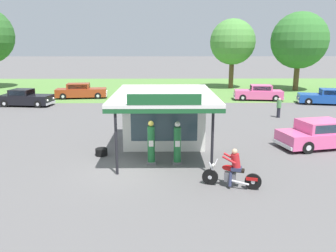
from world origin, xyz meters
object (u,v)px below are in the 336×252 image
parked_car_second_row_spare (259,93)px  featured_classic_sedan (326,135)px  parked_car_back_row_centre_right (25,98)px  motorcycle_with_rider (233,171)px  parked_car_back_row_far_right (157,97)px  parked_car_back_row_left (327,97)px  gas_pump_nearside (151,144)px  gas_pump_offside (177,144)px  parked_car_back_row_right (81,91)px  spare_tire_stack (101,152)px  bystander_strolling_foreground (279,107)px

parked_car_second_row_spare → featured_classic_sedan: bearing=-92.5°
parked_car_back_row_centre_right → parked_car_second_row_spare: 22.39m
motorcycle_with_rider → parked_car_back_row_far_right: motorcycle_with_rider is taller
parked_car_back_row_left → parked_car_back_row_far_right: size_ratio=1.00×
motorcycle_with_rider → gas_pump_nearside: bearing=139.6°
gas_pump_offside → featured_classic_sedan: size_ratio=0.35×
featured_classic_sedan → parked_car_back_row_right: parked_car_back_row_right is taller
parked_car_back_row_far_right → parked_car_second_row_spare: 10.45m
gas_pump_nearside → spare_tire_stack: bearing=154.0°
motorcycle_with_rider → featured_classic_sedan: (6.18, 5.40, 0.03)m
gas_pump_offside → parked_car_second_row_spare: size_ratio=0.40×
parked_car_back_row_right → parked_car_back_row_centre_right: parked_car_back_row_right is taller
featured_classic_sedan → parked_car_back_row_far_right: 16.97m
parked_car_back_row_centre_right → gas_pump_offside: bearing=-50.0°
featured_classic_sedan → parked_car_back_row_centre_right: bearing=148.5°
parked_car_back_row_far_right → gas_pump_nearside: bearing=-89.8°
parked_car_back_row_right → spare_tire_stack: size_ratio=9.10×
parked_car_back_row_centre_right → parked_car_back_row_far_right: (11.95, 0.89, -0.02)m
gas_pump_offside → motorcycle_with_rider: size_ratio=0.91×
bystander_strolling_foreground → parked_car_back_row_far_right: bearing=146.1°
bystander_strolling_foreground → parked_car_second_row_spare: bearing=84.8°
parked_car_back_row_far_right → parked_car_second_row_spare: bearing=11.8°
gas_pump_offside → parked_car_back_row_far_right: 16.73m
bystander_strolling_foreground → spare_tire_stack: bearing=-142.8°
parked_car_back_row_left → parked_car_back_row_far_right: (-16.01, 0.37, 0.01)m
parked_car_second_row_spare → bystander_strolling_foreground: bearing=-95.2°
parked_car_back_row_right → gas_pump_offside: bearing=-65.5°
gas_pump_nearside → gas_pump_offside: 1.22m
gas_pump_nearside → featured_classic_sedan: 9.81m
motorcycle_with_rider → spare_tire_stack: (-5.83, 4.03, -0.47)m
parked_car_back_row_left → parked_car_second_row_spare: bearing=156.5°
parked_car_back_row_left → spare_tire_stack: 23.86m
motorcycle_with_rider → parked_car_second_row_spare: size_ratio=0.44×
gas_pump_nearside → bystander_strolling_foreground: size_ratio=1.36×
featured_classic_sedan → parked_car_back_row_right: size_ratio=1.06×
motorcycle_with_rider → parked_car_back_row_right: (-11.30, 23.11, 0.06)m
parked_car_back_row_centre_right → parked_car_second_row_spare: bearing=7.8°
motorcycle_with_rider → parked_car_back_row_right: motorcycle_with_rider is taller
featured_classic_sedan → gas_pump_offside: bearing=-162.3°
bystander_strolling_foreground → spare_tire_stack: size_ratio=2.52×
parked_car_second_row_spare → spare_tire_stack: 21.70m
gas_pump_offside → spare_tire_stack: gas_pump_offside is taller
parked_car_back_row_centre_right → spare_tire_stack: parked_car_back_row_centre_right is taller
gas_pump_offside → parked_car_back_row_centre_right: bearing=130.0°
parked_car_back_row_left → parked_car_back_row_far_right: bearing=178.7°
motorcycle_with_rider → gas_pump_offside: bearing=126.4°
parked_car_second_row_spare → parked_car_back_row_right: bearing=175.2°
motorcycle_with_rider → parked_car_back_row_far_right: size_ratio=0.41×
gas_pump_nearside → parked_car_second_row_spare: size_ratio=0.41×
featured_classic_sedan → parked_car_back_row_left: size_ratio=1.06×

